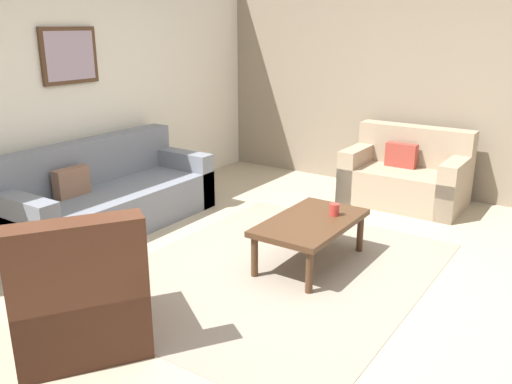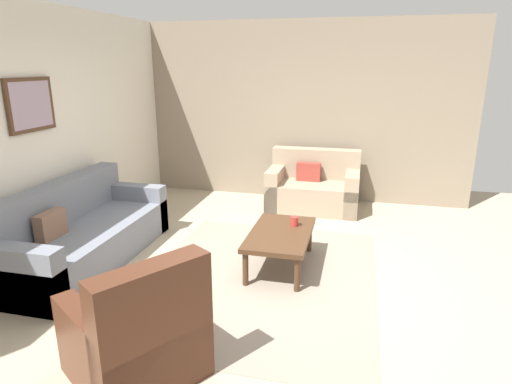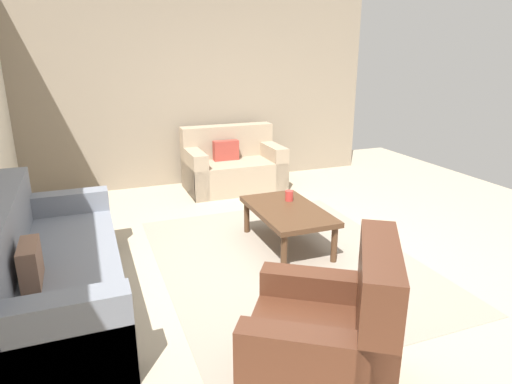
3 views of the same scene
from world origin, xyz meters
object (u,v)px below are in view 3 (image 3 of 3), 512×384
couch_main (43,274)px  cup (289,196)px  armchair_leather (332,347)px  couch_loveseat (232,167)px  coffee_table (288,213)px

couch_main → cup: 2.43m
couch_main → cup: size_ratio=20.77×
couch_main → armchair_leather: size_ratio=2.03×
couch_loveseat → coffee_table: 2.16m
couch_main → coffee_table: (0.37, -2.24, 0.06)m
couch_main → coffee_table: 2.27m
armchair_leather → cup: (2.17, -0.75, 0.16)m
couch_loveseat → cup: (-1.94, 0.00, 0.16)m
couch_loveseat → coffee_table: couch_loveseat is taller
couch_main → cup: bearing=-76.0°
couch_loveseat → armchair_leather: (-4.11, 0.75, 0.00)m
couch_main → armchair_leather: (-1.58, -1.61, 0.01)m
coffee_table → cup: bearing=-28.6°
armchair_leather → coffee_table: bearing=-17.9°
cup → couch_main: bearing=104.0°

